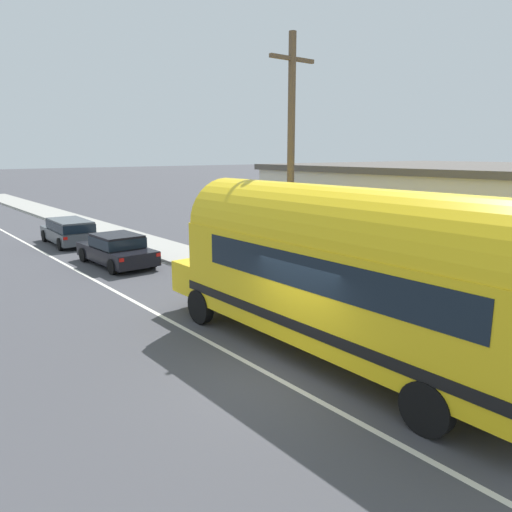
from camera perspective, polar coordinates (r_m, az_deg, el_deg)
The scene contains 8 objects.
ground_plane at distance 11.07m, azimuth 2.52°, elevation -14.07°, with size 300.00×300.00×0.00m, color #424247.
lane_markings at distance 21.68m, azimuth -15.32°, elevation -1.39°, with size 3.70×80.00×0.01m.
sidewalk_slab at distance 21.42m, azimuth -5.22°, elevation -0.96°, with size 2.63×90.00×0.15m, color #9E9B93.
roadside_building at distance 22.84m, azimuth 24.97°, elevation 4.12°, with size 13.10×14.67×4.34m.
utility_pole at distance 16.20m, azimuth 4.06°, elevation 10.42°, with size 1.80×0.24×8.50m.
painted_bus at distance 11.15m, azimuth 11.36°, elevation -1.50°, with size 2.60×11.87×4.12m.
car_lead at distance 22.24m, azimuth -15.87°, elevation 0.85°, with size 2.09×4.55×1.37m.
car_second at distance 27.96m, azimuth -20.89°, elevation 2.84°, with size 2.04×4.61×1.37m.
Camera 1 is at (-6.56, -7.47, 4.86)m, focal length 34.41 mm.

